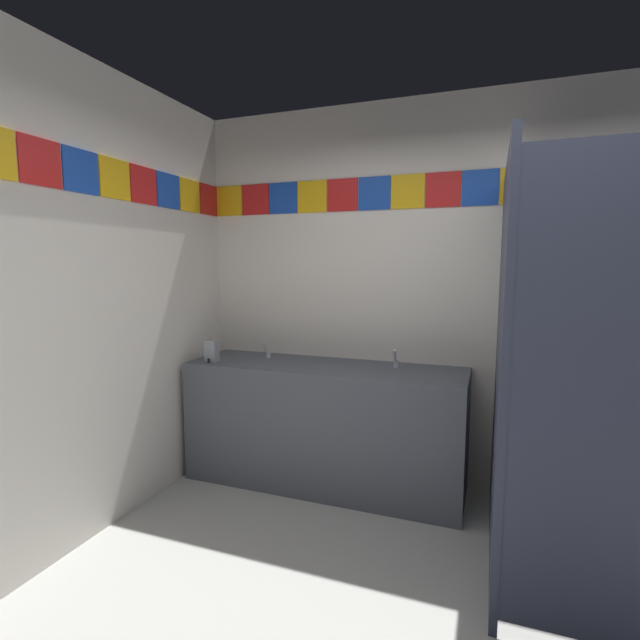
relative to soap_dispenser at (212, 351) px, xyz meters
name	(u,v)px	position (x,y,z in m)	size (l,w,h in m)	color
wall_back	(458,296)	(1.70, 0.51, 0.42)	(3.85, 0.09, 2.75)	silver
wall_side	(22,309)	(-0.27, -1.25, 0.42)	(0.09, 3.44, 2.75)	silver
vanity_counter	(324,423)	(0.82, 0.18, -0.51)	(1.99, 0.59, 0.88)	#4C515B
faucet_left	(267,351)	(0.32, 0.27, -0.03)	(0.04, 0.10, 0.14)	silver
faucet_right	(396,361)	(1.31, 0.27, -0.03)	(0.04, 0.10, 0.14)	silver
soap_dispenser	(212,351)	(0.00, 0.00, 0.00)	(0.09, 0.09, 0.16)	gray
stall_divider	(540,375)	(2.15, -0.47, 0.11)	(0.92, 1.39, 2.14)	#33384C
toilet	(600,488)	(2.56, 0.09, -0.65)	(0.39, 0.49, 0.74)	white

